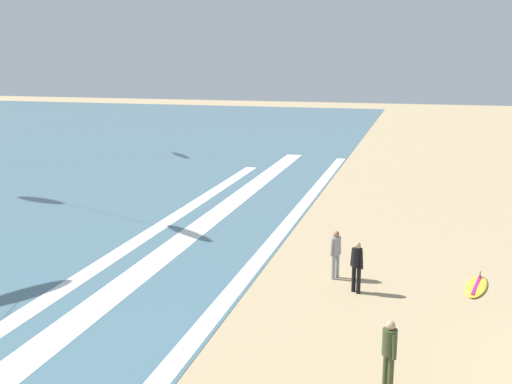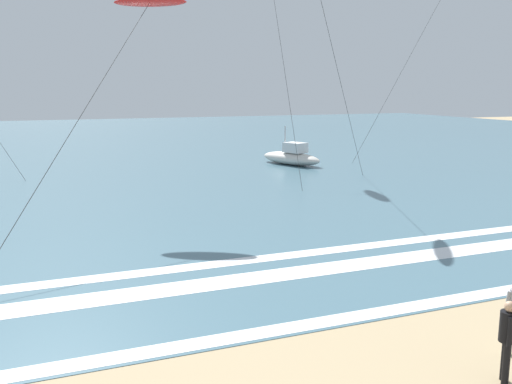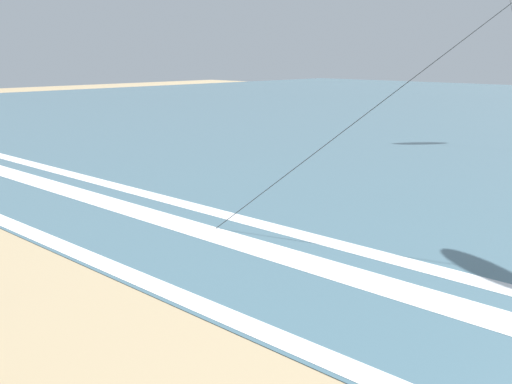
# 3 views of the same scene
# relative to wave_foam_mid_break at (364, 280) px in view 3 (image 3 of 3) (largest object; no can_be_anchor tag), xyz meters

# --- Properties ---
(wave_foam_shoreline) EXTENTS (58.28, 0.58, 0.01)m
(wave_foam_shoreline) POSITION_rel_wave_foam_mid_break_xyz_m (-0.15, -3.46, 0.00)
(wave_foam_shoreline) COLOR white
(wave_foam_shoreline) RESTS_ON ocean_surface
(wave_foam_mid_break) EXTENTS (59.53, 1.06, 0.01)m
(wave_foam_mid_break) POSITION_rel_wave_foam_mid_break_xyz_m (0.00, 0.00, 0.00)
(wave_foam_mid_break) COLOR white
(wave_foam_mid_break) RESTS_ON ocean_surface
(wave_foam_outer_break) EXTENTS (50.84, 0.68, 0.01)m
(wave_foam_outer_break) POSITION_rel_wave_foam_mid_break_xyz_m (-1.36, 1.66, 0.00)
(wave_foam_outer_break) COLOR white
(wave_foam_outer_break) RESTS_ON ocean_surface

